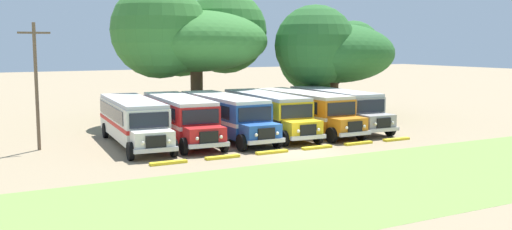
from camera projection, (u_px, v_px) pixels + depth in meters
ground_plane at (295, 151)px, 33.42m from camera, size 220.00×220.00×0.00m
foreground_grass_strip at (386, 179)px, 26.49m from camera, size 80.00×11.02×0.01m
parked_bus_slot_0 at (133, 119)px, 35.44m from camera, size 3.42×10.95×2.82m
parked_bus_slot_1 at (180, 116)px, 36.88m from camera, size 3.41×10.95×2.82m
parked_bus_slot_2 at (225, 114)px, 37.99m from camera, size 2.73×10.85×2.82m
parked_bus_slot_3 at (267, 111)px, 39.55m from camera, size 3.26×10.93×2.82m
parked_bus_slot_4 at (304, 109)px, 40.76m from camera, size 2.77×10.85×2.82m
parked_bus_slot_5 at (336, 107)px, 42.58m from camera, size 3.17×10.91×2.82m
curb_wheelstop_0 at (168, 163)px, 29.75m from camera, size 2.00×0.36×0.15m
curb_wheelstop_1 at (223, 157)px, 31.22m from camera, size 2.00×0.36×0.15m
curb_wheelstop_2 at (272, 152)px, 32.68m from camera, size 2.00×0.36×0.15m
curb_wheelstop_3 at (317, 147)px, 34.15m from camera, size 2.00×0.36×0.15m
curb_wheelstop_4 at (358, 143)px, 35.62m from camera, size 2.00×0.36×0.15m
curb_wheelstop_5 at (396, 139)px, 37.09m from camera, size 2.00×0.36×0.15m
broad_shade_tree at (192, 37)px, 46.95m from camera, size 14.05×13.13×10.99m
secondary_tree at (328, 52)px, 49.80m from camera, size 11.43×11.35×9.47m
utility_pole at (36, 83)px, 33.29m from camera, size 1.80×0.20×7.47m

